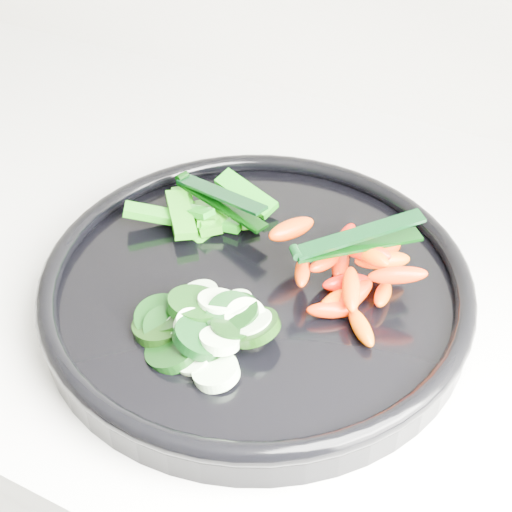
% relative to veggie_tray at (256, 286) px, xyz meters
% --- Properties ---
extents(veggie_tray, '(0.49, 0.49, 0.04)m').
position_rel_veggie_tray_xyz_m(veggie_tray, '(0.00, 0.00, 0.00)').
color(veggie_tray, black).
rests_on(veggie_tray, counter).
extents(cucumber_pile, '(0.14, 0.12, 0.04)m').
position_rel_veggie_tray_xyz_m(cucumber_pile, '(-0.01, -0.07, 0.01)').
color(cucumber_pile, black).
rests_on(cucumber_pile, veggie_tray).
extents(carrot_pile, '(0.15, 0.14, 0.05)m').
position_rel_veggie_tray_xyz_m(carrot_pile, '(0.08, 0.03, 0.02)').
color(carrot_pile, '#F13300').
rests_on(carrot_pile, veggie_tray).
extents(pepper_pile, '(0.13, 0.11, 0.04)m').
position_rel_veggie_tray_xyz_m(pepper_pile, '(-0.08, 0.06, 0.01)').
color(pepper_pile, '#156209').
rests_on(pepper_pile, veggie_tray).
extents(tong_carrot, '(0.09, 0.09, 0.02)m').
position_rel_veggie_tray_xyz_m(tong_carrot, '(0.07, 0.03, 0.05)').
color(tong_carrot, black).
rests_on(tong_carrot, carrot_pile).
extents(tong_pepper, '(0.11, 0.05, 0.02)m').
position_rel_veggie_tray_xyz_m(tong_pepper, '(-0.07, 0.06, 0.03)').
color(tong_pepper, black).
rests_on(tong_pepper, pepper_pile).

